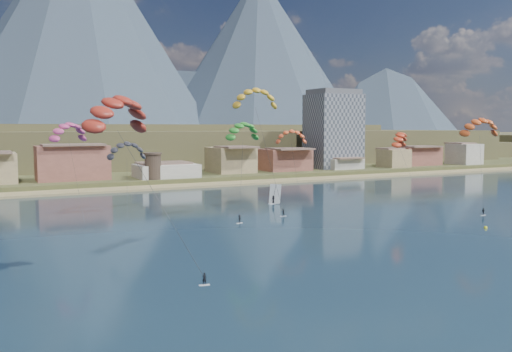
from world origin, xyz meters
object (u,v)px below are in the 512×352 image
(kitesurfer_green, at_px, (243,129))
(buoy, at_px, (486,228))
(watchtower, at_px, (153,166))
(kitesurfer_yellow, at_px, (256,96))
(windsurfer, at_px, (274,198))
(kitesurfer_orange, at_px, (480,125))
(kitesurfer_red, at_px, (117,109))
(apartment_tower, at_px, (333,129))

(kitesurfer_green, distance_m, buoy, 51.26)
(watchtower, distance_m, kitesurfer_green, 65.75)
(buoy, bearing_deg, kitesurfer_yellow, 123.51)
(windsurfer, bearing_deg, watchtower, 105.31)
(kitesurfer_orange, relative_size, windsurfer, 4.99)
(kitesurfer_red, height_order, kitesurfer_green, kitesurfer_red)
(apartment_tower, xyz_separation_m, kitesurfer_red, (-113.38, -113.80, 3.16))
(kitesurfer_orange, xyz_separation_m, windsurfer, (-41.83, 24.69, -17.79))
(apartment_tower, distance_m, kitesurfer_red, 160.67)
(apartment_tower, height_order, kitesurfer_red, apartment_tower)
(apartment_tower, bearing_deg, kitesurfer_red, -134.90)
(apartment_tower, height_order, kitesurfer_green, apartment_tower)
(apartment_tower, relative_size, kitesurfer_green, 1.51)
(kitesurfer_yellow, xyz_separation_m, kitesurfer_green, (-6.25, -6.33, -7.54))
(apartment_tower, height_order, kitesurfer_yellow, apartment_tower)
(watchtower, relative_size, kitesurfer_green, 0.41)
(apartment_tower, relative_size, windsurfer, 6.66)
(buoy, bearing_deg, kitesurfer_orange, 43.12)
(kitesurfer_orange, bearing_deg, windsurfer, 149.44)
(apartment_tower, xyz_separation_m, kitesurfer_green, (-79.20, -78.66, 0.46))
(apartment_tower, bearing_deg, kitesurfer_yellow, -135.25)
(kitesurfer_yellow, xyz_separation_m, buoy, (27.03, -40.82, -25.71))
(apartment_tower, xyz_separation_m, windsurfer, (-65.36, -67.48, -16.29))
(watchtower, bearing_deg, windsurfer, -74.69)
(kitesurfer_green, relative_size, windsurfer, 4.41)
(watchtower, bearing_deg, kitesurfer_orange, -54.16)
(kitesurfer_yellow, distance_m, windsurfer, 25.91)
(windsurfer, bearing_deg, kitesurfer_orange, -30.56)
(kitesurfer_yellow, height_order, kitesurfer_orange, kitesurfer_yellow)
(apartment_tower, distance_m, kitesurfer_green, 111.63)
(watchtower, distance_m, kitesurfer_orange, 97.30)
(apartment_tower, relative_size, watchtower, 3.72)
(watchtower, bearing_deg, apartment_tower, 9.93)
(kitesurfer_red, xyz_separation_m, kitesurfer_green, (34.18, 35.14, -2.70))
(kitesurfer_yellow, relative_size, kitesurfer_green, 1.37)
(watchtower, height_order, kitesurfer_green, kitesurfer_green)
(kitesurfer_red, distance_m, kitesurfer_yellow, 58.11)
(buoy, bearing_deg, kitesurfer_green, 133.97)
(apartment_tower, bearing_deg, kitesurfer_orange, -104.32)
(apartment_tower, xyz_separation_m, buoy, (-45.93, -113.15, -17.71))
(kitesurfer_yellow, bearing_deg, kitesurfer_orange, -21.88)
(kitesurfer_red, distance_m, kitesurfer_orange, 92.43)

